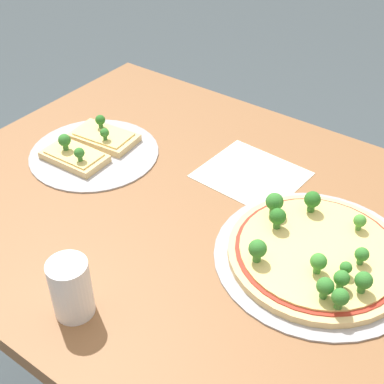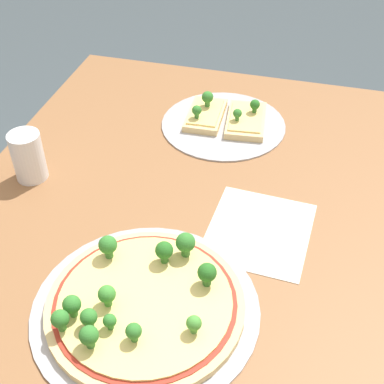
{
  "view_description": "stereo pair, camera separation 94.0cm",
  "coord_description": "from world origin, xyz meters",
  "px_view_note": "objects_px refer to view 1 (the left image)",
  "views": [
    {
      "loc": [
        0.43,
        -0.67,
        1.42
      ],
      "look_at": [
        -0.08,
        0.02,
        0.75
      ],
      "focal_mm": 50.0,
      "sensor_mm": 36.0,
      "label": 1
    },
    {
      "loc": [
        0.71,
        0.23,
        1.44
      ],
      "look_at": [
        -0.08,
        0.02,
        0.75
      ],
      "focal_mm": 50.0,
      "sensor_mm": 36.0,
      "label": 2
    }
  ],
  "objects_px": {
    "pizza_tray_whole": "(316,253)",
    "dining_table": "(216,252)",
    "pizza_tray_slice": "(92,148)",
    "drinking_cup": "(71,288)"
  },
  "relations": [
    {
      "from": "drinking_cup",
      "to": "pizza_tray_whole",
      "type": "bearing_deg",
      "value": 52.01
    },
    {
      "from": "pizza_tray_slice",
      "to": "pizza_tray_whole",
      "type": "bearing_deg",
      "value": -1.05
    },
    {
      "from": "dining_table",
      "to": "pizza_tray_slice",
      "type": "xyz_separation_m",
      "value": [
        -0.37,
        0.02,
        0.1
      ]
    },
    {
      "from": "dining_table",
      "to": "drinking_cup",
      "type": "relative_size",
      "value": 11.65
    },
    {
      "from": "dining_table",
      "to": "pizza_tray_slice",
      "type": "bearing_deg",
      "value": 176.34
    },
    {
      "from": "dining_table",
      "to": "drinking_cup",
      "type": "bearing_deg",
      "value": -100.42
    },
    {
      "from": "pizza_tray_slice",
      "to": "dining_table",
      "type": "bearing_deg",
      "value": -3.66
    },
    {
      "from": "dining_table",
      "to": "pizza_tray_whole",
      "type": "bearing_deg",
      "value": 3.61
    },
    {
      "from": "dining_table",
      "to": "drinking_cup",
      "type": "distance_m",
      "value": 0.36
    },
    {
      "from": "pizza_tray_whole",
      "to": "dining_table",
      "type": "bearing_deg",
      "value": -176.39
    }
  ]
}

